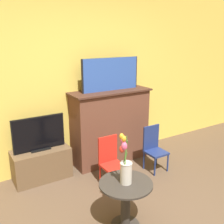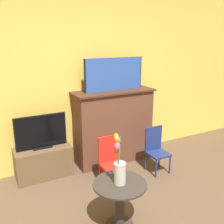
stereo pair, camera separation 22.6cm
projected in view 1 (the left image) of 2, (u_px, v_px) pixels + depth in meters
The scene contains 9 objects.
wall_back at pixel (74, 78), 3.89m from camera, with size 8.00×0.06×2.70m.
fireplace_mantel at pixel (110, 125), 4.15m from camera, with size 1.28×0.46×1.15m.
painting at pixel (111, 74), 3.93m from camera, with size 0.97×0.03×0.49m.
tv_stand at pixel (42, 164), 3.68m from camera, with size 0.78×0.38×0.44m.
tv_monitor at pixel (39, 134), 3.56m from camera, with size 0.71×0.12×0.48m.
chair_red at pixel (111, 159), 3.51m from camera, with size 0.29×0.29×0.67m.
chair_blue at pixel (154, 147), 3.92m from camera, with size 0.29×0.29×0.67m.
side_table at pixel (126, 198), 2.71m from camera, with size 0.55×0.55×0.52m.
vase_tulips at pixel (125, 166), 2.61m from camera, with size 0.15×0.21×0.54m.
Camera 1 is at (-1.56, -1.46, 1.96)m, focal length 42.00 mm.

